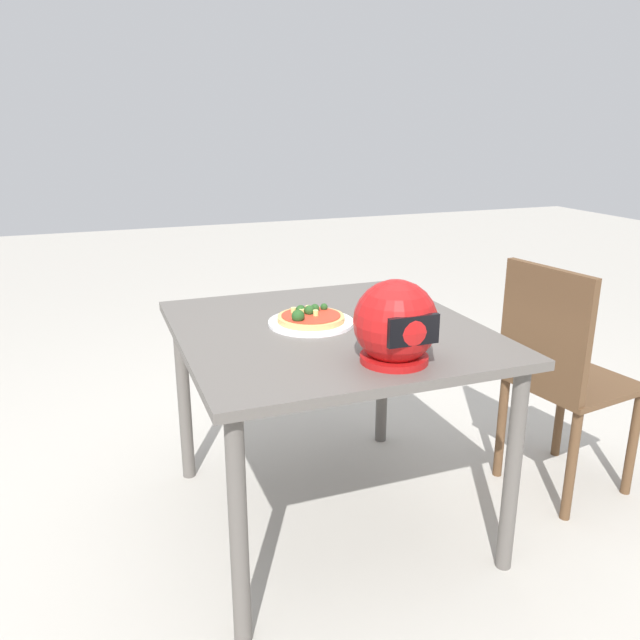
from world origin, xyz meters
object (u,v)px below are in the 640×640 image
object	(u,v)px
pizza	(310,317)
motorcycle_helmet	(395,324)
chair_side	(558,369)
dining_table	(329,351)

from	to	relation	value
pizza	motorcycle_helmet	bearing A→B (deg)	104.56
motorcycle_helmet	chair_side	world-z (taller)	motorcycle_helmet
motorcycle_helmet	pizza	bearing A→B (deg)	-75.44
dining_table	motorcycle_helmet	distance (m)	0.41
dining_table	motorcycle_helmet	xyz separation A→B (m)	(-0.06, 0.36, 0.20)
chair_side	pizza	bearing A→B (deg)	-11.88
pizza	dining_table	bearing A→B (deg)	133.09
motorcycle_helmet	chair_side	size ratio (longest dim) A/B	0.26
pizza	motorcycle_helmet	size ratio (longest dim) A/B	0.95
motorcycle_helmet	dining_table	bearing A→B (deg)	-80.85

